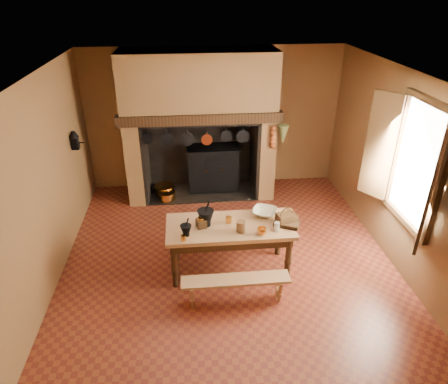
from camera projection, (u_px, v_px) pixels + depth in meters
The scene contains 28 objects.
floor at pixel (228, 261), 6.19m from camera, with size 5.50×5.50×0.00m, color brown.
ceiling at pixel (230, 77), 4.88m from camera, with size 5.50×5.50×0.00m, color silver.
back_wall at pixel (214, 119), 7.95m from camera, with size 5.00×0.02×2.80m, color brown.
wall_left at pixel (43, 188), 5.32m from camera, with size 0.02×5.50×2.80m, color brown.
wall_right at pixel (401, 172), 5.75m from camera, with size 0.02×5.50×2.80m, color brown.
wall_front at pixel (267, 335), 3.11m from camera, with size 5.00×0.02×2.80m, color brown.
chimney_breast at pixel (199, 105), 7.34m from camera, with size 2.95×0.96×2.80m.
iron_range at pixel (214, 167), 8.11m from camera, with size 1.12×0.55×1.60m.
hearth_pans at pixel (165, 192), 8.00m from camera, with size 0.51×0.62×0.20m.
hanging_pans at pixel (199, 138), 7.11m from camera, with size 1.92×0.29×0.27m.
onion_string at pixel (273, 138), 7.22m from camera, with size 0.12×0.10×0.46m, color #A5451E, non-canonical shape.
herb_bunch at pixel (283, 135), 7.22m from camera, with size 0.20×0.20×0.35m, color brown.
window at pixel (410, 165), 5.24m from camera, with size 0.39×1.75×1.76m.
wall_coffee_mill at pixel (74, 139), 6.63m from camera, with size 0.23×0.16×0.31m.
work_table at pixel (230, 232), 5.71m from camera, with size 1.80×0.80×0.78m.
bench_front at pixel (236, 285), 5.26m from camera, with size 1.43×0.25×0.40m.
bench_back at pixel (225, 228), 6.42m from camera, with size 1.56×0.27×0.44m.
mortar_large at pixel (206, 217), 5.59m from camera, with size 0.24×0.24×0.40m.
mortar_small at pixel (186, 230), 5.38m from camera, with size 0.16×0.16×0.27m.
coffee_grinder at pixel (201, 223), 5.57m from camera, with size 0.19×0.16×0.20m.
brass_mug_a at pixel (183, 238), 5.30m from camera, with size 0.07×0.07×0.08m, color orange.
brass_mug_b at pixel (229, 220), 5.69m from camera, with size 0.08×0.08×0.09m, color orange.
mixing_bowl at pixel (265, 212), 5.88m from camera, with size 0.36×0.36×0.09m, color beige.
stoneware_crock at pixel (241, 226), 5.47m from camera, with size 0.13×0.13×0.16m, color brown.
glass_jar at pixel (277, 227), 5.50m from camera, with size 0.08×0.08×0.13m, color beige.
wicker_basket at pixel (286, 218), 5.66m from camera, with size 0.31×0.25×0.26m.
wooden_tray at pixel (287, 223), 5.65m from camera, with size 0.34×0.25×0.06m, color #3D2913.
brass_cup at pixel (262, 231), 5.43m from camera, with size 0.13×0.13×0.10m, color orange.
Camera 1 is at (-0.55, -4.93, 3.85)m, focal length 32.00 mm.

